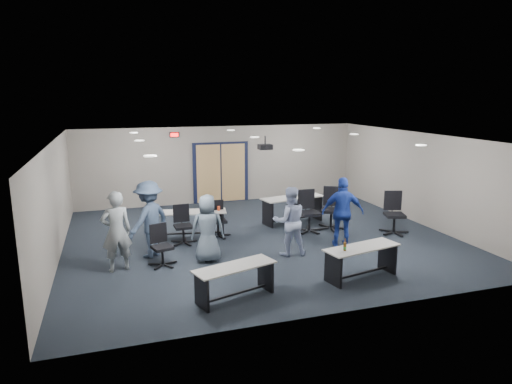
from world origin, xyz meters
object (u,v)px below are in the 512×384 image
object	(u,v)px
chair_back_c	(309,212)
person_gray	(116,231)
table_front_left	(235,276)
table_back_right	(293,205)
table_front_right	(361,256)
person_back	(149,219)
person_plaid	(208,228)
table_back_left	(194,219)
chair_back_a	(183,225)
person_navy	(343,212)
chair_back_b	(218,219)
chair_loose_left	(162,246)
person_lightblue	(290,221)
chair_back_d	(331,209)
chair_loose_right	(395,213)

from	to	relation	value
chair_back_c	person_gray	size ratio (longest dim) A/B	0.66
table_front_left	table_back_right	xyz separation A→B (m)	(3.03, 4.55, 0.09)
table_front_right	person_back	size ratio (longest dim) A/B	0.96
person_gray	person_plaid	bearing A→B (deg)	169.07
chair_back_c	person_back	size ratio (longest dim) A/B	0.64
table_back_right	table_back_left	bearing A→B (deg)	178.87
chair_back_a	person_navy	bearing A→B (deg)	-23.16
chair_back_c	person_navy	distance (m)	1.44
chair_back_b	person_navy	world-z (taller)	person_navy
chair_back_c	chair_loose_left	distance (m)	4.44
table_front_left	table_back_left	world-z (taller)	table_back_left
chair_back_b	person_lightblue	size ratio (longest dim) A/B	0.59
chair_back_a	person_navy	distance (m)	4.08
table_front_right	chair_back_d	distance (m)	3.55
table_front_left	table_back_right	bearing A→B (deg)	39.13
chair_loose_left	person_plaid	size ratio (longest dim) A/B	0.60
person_back	person_lightblue	bearing A→B (deg)	122.33
chair_loose_left	person_navy	bearing A→B (deg)	-15.80
chair_back_d	person_navy	xyz separation A→B (m)	(-0.42, -1.43, 0.29)
table_back_left	chair_back_d	world-z (taller)	chair_back_d
chair_loose_right	chair_back_d	bearing A→B (deg)	165.53
table_front_right	chair_loose_right	bearing A→B (deg)	33.07
chair_back_c	person_gray	xyz separation A→B (m)	(-5.18, -1.36, 0.31)
table_back_right	chair_back_d	xyz separation A→B (m)	(0.78, -1.01, 0.07)
chair_loose_right	person_back	distance (m)	6.60
person_back	table_front_left	bearing A→B (deg)	72.93
person_plaid	person_back	size ratio (longest dim) A/B	0.86
table_back_left	chair_back_d	distance (m)	3.89
chair_back_c	chair_back_d	size ratio (longest dim) A/B	0.97
person_navy	chair_back_b	bearing A→B (deg)	-11.46
table_back_right	person_lightblue	world-z (taller)	person_lightblue
chair_back_a	person_plaid	distance (m)	1.51
person_gray	table_front_right	bearing A→B (deg)	147.66
table_back_right	person_back	world-z (taller)	person_back
table_front_right	chair_back_b	world-z (taller)	chair_back_b
table_front_left	person_navy	size ratio (longest dim) A/B	0.95
table_front_right	chair_back_a	world-z (taller)	chair_back_a
table_front_right	person_navy	xyz separation A→B (m)	(0.61, 1.97, 0.42)
table_back_right	chair_back_b	world-z (taller)	chair_back_b
chair_loose_right	person_lightblue	xyz separation A→B (m)	(-3.40, -0.68, 0.25)
table_back_left	chair_back_b	distance (m)	0.65
person_gray	chair_back_c	bearing A→B (deg)	-175.42
table_front_right	table_back_right	size ratio (longest dim) A/B	0.87
chair_loose_left	person_gray	distance (m)	1.04
person_gray	person_lightblue	bearing A→B (deg)	167.12
person_back	chair_back_d	bearing A→B (deg)	145.86
person_gray	person_lightblue	world-z (taller)	person_gray
table_front_right	chair_back_a	distance (m)	4.66
chair_back_c	person_navy	xyz separation A→B (m)	(0.28, -1.38, 0.30)
table_back_left	person_plaid	distance (m)	1.97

